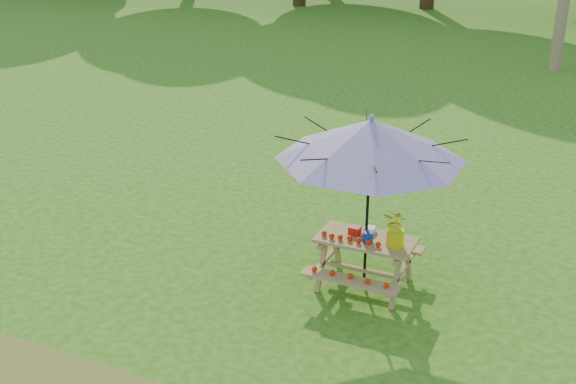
% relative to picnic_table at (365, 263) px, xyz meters
% --- Properties ---
extents(ground, '(120.00, 120.00, 0.00)m').
position_rel_picnic_table_xyz_m(ground, '(-4.56, -0.52, -0.33)').
color(ground, '#1F6212').
rests_on(ground, ground).
extents(picnic_table, '(1.20, 1.32, 0.67)m').
position_rel_picnic_table_xyz_m(picnic_table, '(0.00, 0.00, 0.00)').
color(picnic_table, olive).
rests_on(picnic_table, ground).
extents(patio_umbrella, '(2.93, 2.93, 2.26)m').
position_rel_picnic_table_xyz_m(patio_umbrella, '(0.00, 0.00, 1.62)').
color(patio_umbrella, black).
rests_on(patio_umbrella, ground).
extents(produce_bins, '(0.35, 0.39, 0.13)m').
position_rel_picnic_table_xyz_m(produce_bins, '(-0.04, 0.03, 0.40)').
color(produce_bins, red).
rests_on(produce_bins, picnic_table).
extents(tomatoes_row, '(0.77, 0.13, 0.07)m').
position_rel_picnic_table_xyz_m(tomatoes_row, '(-0.15, -0.18, 0.38)').
color(tomatoes_row, red).
rests_on(tomatoes_row, picnic_table).
extents(flower_bucket, '(0.33, 0.30, 0.47)m').
position_rel_picnic_table_xyz_m(flower_bucket, '(0.38, -0.04, 0.59)').
color(flower_bucket, yellow).
rests_on(flower_bucket, picnic_table).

